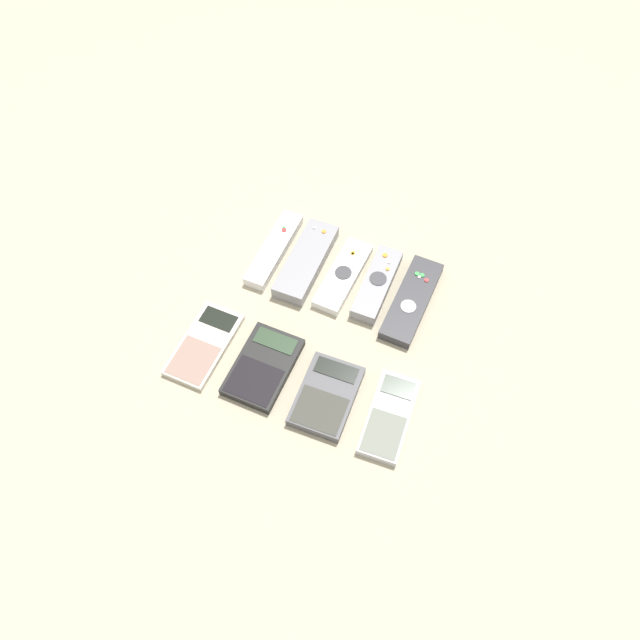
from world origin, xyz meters
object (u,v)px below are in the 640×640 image
remote_1 (306,261)px  calculator_2 (327,396)px  remote_4 (412,300)px  calculator_0 (204,345)px  remote_0 (274,250)px  calculator_3 (389,416)px  remote_2 (342,275)px  calculator_1 (263,367)px  remote_3 (377,284)px

remote_1 → calculator_2: (0.14, -0.23, -0.00)m
remote_4 → calculator_0: bearing=-141.7°
remote_0 → remote_4: same height
remote_1 → remote_4: 0.21m
remote_1 → calculator_3: bearing=-43.6°
remote_1 → calculator_3: remote_1 is taller
remote_2 → calculator_2: (0.07, -0.23, 0.00)m
calculator_3 → remote_4: bearing=96.0°
remote_1 → calculator_0: (-0.09, -0.23, -0.01)m
remote_0 → calculator_0: size_ratio=1.15×
calculator_1 → remote_3: bearing=63.5°
remote_0 → calculator_3: size_ratio=1.17×
remote_1 → remote_4: bearing=-1.8°
calculator_2 → remote_3: bearing=88.0°
remote_3 → remote_4: size_ratio=0.85×
calculator_0 → calculator_3: 0.33m
remote_0 → remote_2: size_ratio=1.09×
remote_2 → remote_4: size_ratio=0.88×
remote_0 → remote_1: remote_1 is taller
remote_0 → calculator_1: 0.24m
remote_2 → remote_4: (0.13, -0.00, 0.00)m
calculator_0 → remote_2: bearing=54.8°
remote_1 → calculator_0: 0.24m
remote_2 → remote_4: 0.13m
remote_1 → remote_3: bearing=0.8°
remote_1 → calculator_0: remote_1 is taller
calculator_1 → calculator_3: same height
calculator_2 → calculator_0: bearing=175.8°
calculator_0 → calculator_3: (0.33, -0.00, 0.00)m
remote_3 → remote_2: bearing=-176.6°
calculator_1 → remote_2: bearing=77.6°
remote_4 → calculator_3: remote_4 is taller
remote_0 → calculator_1: size_ratio=1.24×
remote_3 → calculator_1: bearing=-117.6°
remote_1 → calculator_1: (0.02, -0.22, -0.00)m
remote_4 → calculator_0: 0.37m
remote_3 → remote_4: 0.07m
remote_0 → calculator_1: bearing=-69.0°
remote_3 → calculator_2: 0.24m
remote_0 → remote_1: bearing=-2.9°
remote_3 → calculator_2: (0.00, -0.24, -0.00)m
remote_4 → calculator_1: bearing=-128.4°
calculator_2 → remote_0: bearing=128.6°
remote_2 → calculator_1: (-0.05, -0.22, -0.00)m
remote_1 → remote_3: 0.14m
calculator_0 → calculator_3: calculator_3 is taller
remote_2 → calculator_2: size_ratio=1.20×
remote_2 → calculator_0: bearing=-123.4°
remote_0 → remote_3: size_ratio=1.13×
remote_1 → remote_2: remote_1 is taller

